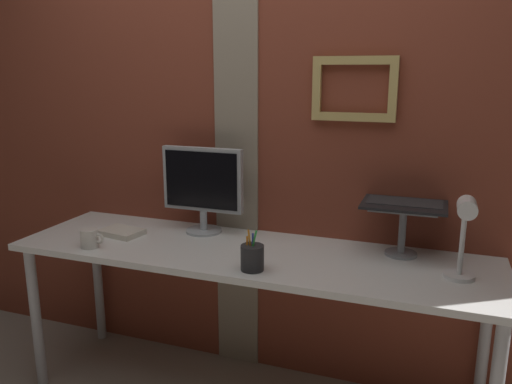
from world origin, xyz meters
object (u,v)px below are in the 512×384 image
at_px(laptop, 406,191).
at_px(desk_lamp, 464,230).
at_px(pen_cup, 252,257).
at_px(coffee_mug, 90,238).
at_px(monitor, 203,184).

height_order(laptop, desk_lamp, laptop).
distance_m(pen_cup, coffee_mug, 0.79).
bearing_deg(pen_cup, desk_lamp, 10.68).
bearing_deg(laptop, desk_lamp, -51.85).
distance_m(desk_lamp, pen_cup, 0.82).
height_order(laptop, coffee_mug, laptop).
bearing_deg(monitor, desk_lamp, -11.18).
relative_size(monitor, pen_cup, 2.47).
bearing_deg(desk_lamp, coffee_mug, -174.62).
bearing_deg(desk_lamp, pen_cup, -169.32).
xyz_separation_m(pen_cup, coffee_mug, (-0.79, -0.00, -0.01)).
height_order(laptop, pen_cup, laptop).
distance_m(monitor, laptop, 0.96).
distance_m(monitor, coffee_mug, 0.58).
height_order(monitor, desk_lamp, monitor).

